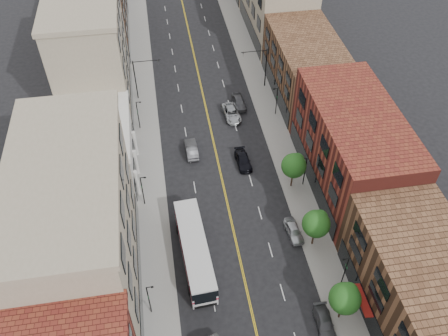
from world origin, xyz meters
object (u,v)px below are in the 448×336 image
city_bus (195,249)px  car_parked_far (294,231)px  car_lane_b (231,113)px  car_lane_a (243,160)px  car_parked_mid (325,323)px  car_lane_behind (191,149)px  car_lane_c (239,102)px

city_bus → car_parked_far: size_ratio=3.24×
car_parked_far → car_lane_b: car_lane_b is taller
car_lane_a → car_lane_b: 11.08m
city_bus → car_parked_mid: city_bus is taller
car_parked_far → car_lane_behind: 20.44m
city_bus → car_parked_mid: (12.75, -10.86, -1.37)m
car_parked_far → car_lane_c: car_lane_c is taller
car_lane_behind → car_lane_c: 13.57m
car_lane_a → car_lane_b: bearing=85.5°
city_bus → car_lane_c: (10.85, 29.00, -1.20)m
car_lane_b → car_parked_mid: bearing=-88.8°
car_lane_a → car_lane_c: size_ratio=1.00×
car_parked_mid → car_lane_behind: car_lane_behind is taller
car_parked_far → car_lane_behind: bearing=117.8°
car_parked_far → car_lane_a: size_ratio=0.89×
city_bus → car_parked_mid: 16.80m
car_lane_a → car_lane_b: car_lane_b is taller
car_lane_behind → car_lane_a: bearing=152.1°
car_lane_b → car_lane_c: size_ratio=1.14×
city_bus → car_lane_c: city_bus is taller
car_parked_mid → car_lane_b: 37.43m
car_parked_far → car_lane_a: car_parked_far is taller
city_bus → car_lane_behind: 19.05m
city_bus → car_parked_mid: bearing=-43.6°
car_parked_mid → car_lane_behind: bearing=112.8°
car_lane_c → car_parked_mid: bearing=-88.6°
car_parked_mid → car_lane_c: bearing=95.2°
car_parked_far → city_bus: bearing=-177.1°
car_lane_c → car_parked_far: bearing=-87.4°
car_lane_b → car_lane_c: car_lane_c is taller
car_lane_c → car_lane_b: bearing=-124.7°
car_lane_a → city_bus: bearing=-123.3°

